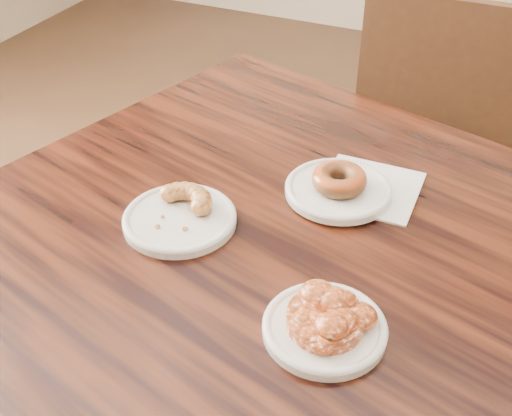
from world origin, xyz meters
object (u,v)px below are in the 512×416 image
at_px(glazed_donut, 339,179).
at_px(apple_fritter, 326,316).
at_px(chair_far, 454,138).
at_px(cruller_fragment, 179,209).
at_px(cafe_table, 269,401).

xyz_separation_m(glazed_donut, apple_fritter, (0.08, -0.29, -0.00)).
bearing_deg(chair_far, glazed_donut, 82.92).
distance_m(apple_fritter, cruller_fragment, 0.30).
height_order(chair_far, glazed_donut, chair_far).
distance_m(chair_far, apple_fritter, 1.13).
bearing_deg(cruller_fragment, apple_fritter, -23.46).
bearing_deg(apple_fritter, chair_far, 88.96).
bearing_deg(glazed_donut, apple_fritter, -74.91).
xyz_separation_m(cafe_table, chair_far, (0.15, 0.95, 0.08)).
bearing_deg(apple_fritter, cafe_table, 134.03).
relative_size(chair_far, glazed_donut, 10.14).
bearing_deg(glazed_donut, cafe_table, -107.38).
height_order(chair_far, apple_fritter, chair_far).
relative_size(apple_fritter, cruller_fragment, 1.26).
bearing_deg(glazed_donut, chair_far, 83.03).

